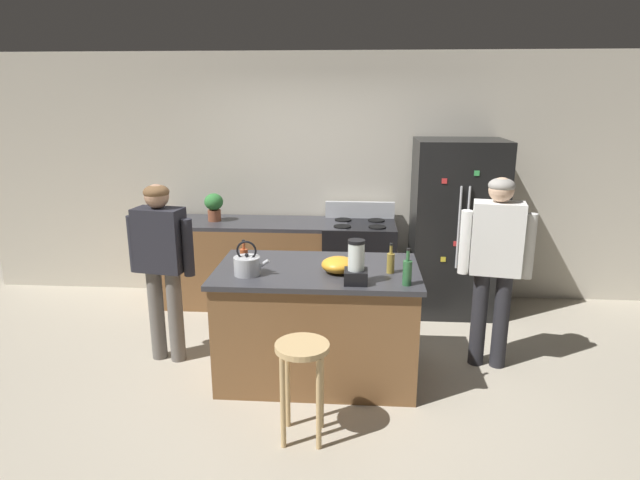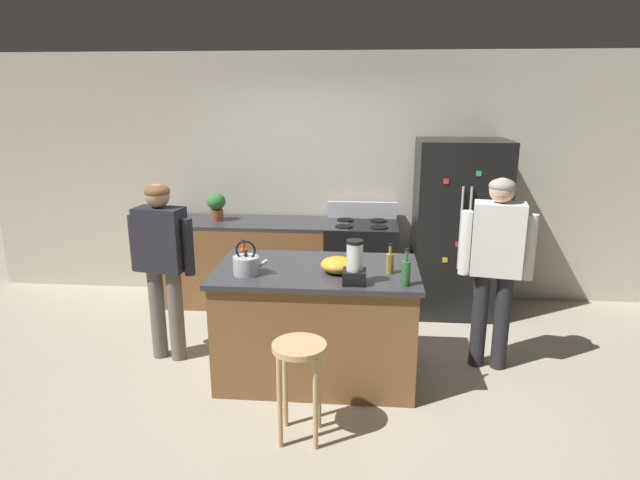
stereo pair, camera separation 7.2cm
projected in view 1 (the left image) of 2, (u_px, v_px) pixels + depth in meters
name	position (u px, v px, depth m)	size (l,w,h in m)	color
ground_plane	(317.00, 374.00, 4.50)	(14.00, 14.00, 0.00)	#B2A893
back_wall	(330.00, 178.00, 6.02)	(8.00, 0.10, 2.70)	beige
kitchen_island	(317.00, 322.00, 4.38)	(1.60, 0.94, 0.93)	brown
back_counter_run	(256.00, 263.00, 5.93)	(2.00, 0.64, 0.93)	brown
refrigerator	(456.00, 228.00, 5.61)	(0.90, 0.73, 1.82)	black
stove_range	(359.00, 265.00, 5.82)	(0.76, 0.65, 1.11)	black
person_by_island_left	(161.00, 257.00, 4.53)	(0.60, 0.28, 1.56)	#66605B
person_by_sink_right	(496.00, 256.00, 4.41)	(0.60, 0.29, 1.63)	#26262B
bar_stool	(302.00, 366.00, 3.54)	(0.36, 0.36, 0.69)	tan
potted_plant	(214.00, 205.00, 5.79)	(0.20, 0.20, 0.30)	brown
blender_appliance	(356.00, 265.00, 3.89)	(0.17, 0.17, 0.33)	black
bottle_olive_oil	(407.00, 272.00, 3.86)	(0.07, 0.07, 0.28)	#2D6638
bottle_vinegar	(391.00, 262.00, 4.13)	(0.06, 0.06, 0.24)	olive
bottle_cooking_sauce	(244.00, 257.00, 4.30)	(0.06, 0.06, 0.22)	#B24C26
mixing_bowl	(339.00, 265.00, 4.15)	(0.27, 0.27, 0.12)	orange
tea_kettle	(247.00, 265.00, 4.09)	(0.28, 0.20, 0.27)	#B7BABF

